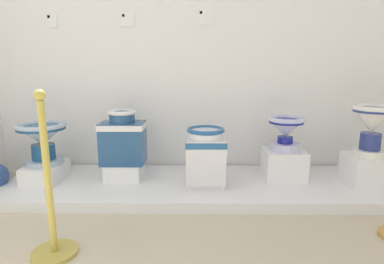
{
  "coord_description": "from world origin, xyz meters",
  "views": [
    {
      "loc": [
        1.99,
        -0.53,
        1.09
      ],
      "look_at": [
        1.95,
        2.15,
        0.54
      ],
      "focal_mm": 29.67,
      "sensor_mm": 36.0,
      "label": 1
    }
  ],
  "objects_px": {
    "antique_toilet_rightmost": "(206,153)",
    "plinth_block_leftmost": "(284,164)",
    "antique_toilet_leftmost": "(286,129)",
    "plinth_block_broad_patterned": "(367,169)",
    "plinth_block_rightmost": "(205,182)",
    "info_placard_second": "(128,20)",
    "stanchion_post_near_left": "(51,211)",
    "antique_toilet_broad_patterned": "(372,123)",
    "info_placard_first": "(52,21)",
    "info_placard_third": "(205,17)",
    "antique_toilet_tall_cobalt": "(123,137)",
    "antique_toilet_squat_floral": "(42,137)",
    "plinth_block_squat_floral": "(46,172)",
    "plinth_block_tall_cobalt": "(124,170)"
  },
  "relations": [
    {
      "from": "antique_toilet_rightmost",
      "to": "stanchion_post_near_left",
      "type": "height_order",
      "value": "stanchion_post_near_left"
    },
    {
      "from": "info_placard_third",
      "to": "plinth_block_tall_cobalt",
      "type": "bearing_deg",
      "value": -151.15
    },
    {
      "from": "antique_toilet_rightmost",
      "to": "info_placard_first",
      "type": "distance_m",
      "value": 1.94
    },
    {
      "from": "antique_toilet_squat_floral",
      "to": "info_placard_second",
      "type": "xyz_separation_m",
      "value": [
        0.7,
        0.47,
        1.05
      ]
    },
    {
      "from": "plinth_block_rightmost",
      "to": "info_placard_second",
      "type": "xyz_separation_m",
      "value": [
        -0.74,
        0.55,
        1.42
      ]
    },
    {
      "from": "info_placard_third",
      "to": "stanchion_post_near_left",
      "type": "bearing_deg",
      "value": -121.81
    },
    {
      "from": "antique_toilet_rightmost",
      "to": "info_placard_third",
      "type": "xyz_separation_m",
      "value": [
        0.01,
        0.55,
        1.18
      ]
    },
    {
      "from": "plinth_block_rightmost",
      "to": "antique_toilet_rightmost",
      "type": "bearing_deg",
      "value": 0.0
    },
    {
      "from": "antique_toilet_squat_floral",
      "to": "antique_toilet_rightmost",
      "type": "bearing_deg",
      "value": -3.38
    },
    {
      "from": "plinth_block_broad_patterned",
      "to": "antique_toilet_broad_patterned",
      "type": "bearing_deg",
      "value": 0.0
    },
    {
      "from": "antique_toilet_rightmost",
      "to": "plinth_block_leftmost",
      "type": "distance_m",
      "value": 0.75
    },
    {
      "from": "plinth_block_tall_cobalt",
      "to": "info_placard_first",
      "type": "relative_size",
      "value": 2.56
    },
    {
      "from": "antique_toilet_squat_floral",
      "to": "plinth_block_squat_floral",
      "type": "bearing_deg",
      "value": 180.0
    },
    {
      "from": "info_placard_first",
      "to": "antique_toilet_squat_floral",
      "type": "bearing_deg",
      "value": -86.15
    },
    {
      "from": "antique_toilet_tall_cobalt",
      "to": "info_placard_third",
      "type": "bearing_deg",
      "value": 28.85
    },
    {
      "from": "antique_toilet_broad_patterned",
      "to": "info_placard_first",
      "type": "distance_m",
      "value": 3.05
    },
    {
      "from": "plinth_block_leftmost",
      "to": "info_placard_first",
      "type": "height_order",
      "value": "info_placard_first"
    },
    {
      "from": "plinth_block_rightmost",
      "to": "antique_toilet_rightmost",
      "type": "relative_size",
      "value": 0.69
    },
    {
      "from": "plinth_block_broad_patterned",
      "to": "info_placard_second",
      "type": "xyz_separation_m",
      "value": [
        -2.14,
        0.52,
        1.32
      ]
    },
    {
      "from": "antique_toilet_tall_cobalt",
      "to": "plinth_block_leftmost",
      "type": "relative_size",
      "value": 1.35
    },
    {
      "from": "antique_toilet_squat_floral",
      "to": "plinth_block_leftmost",
      "type": "bearing_deg",
      "value": 2.03
    },
    {
      "from": "plinth_block_leftmost",
      "to": "plinth_block_tall_cobalt",
      "type": "bearing_deg",
      "value": -179.43
    },
    {
      "from": "plinth_block_squat_floral",
      "to": "plinth_block_rightmost",
      "type": "height_order",
      "value": "plinth_block_squat_floral"
    },
    {
      "from": "antique_toilet_squat_floral",
      "to": "info_placard_second",
      "type": "height_order",
      "value": "info_placard_second"
    },
    {
      "from": "plinth_block_squat_floral",
      "to": "plinth_block_broad_patterned",
      "type": "distance_m",
      "value": 2.84
    },
    {
      "from": "info_placard_second",
      "to": "stanchion_post_near_left",
      "type": "relative_size",
      "value": 0.13
    },
    {
      "from": "info_placard_second",
      "to": "plinth_block_broad_patterned",
      "type": "bearing_deg",
      "value": -13.58
    },
    {
      "from": "antique_toilet_squat_floral",
      "to": "antique_toilet_leftmost",
      "type": "xyz_separation_m",
      "value": [
        2.15,
        0.08,
        0.06
      ]
    },
    {
      "from": "antique_toilet_leftmost",
      "to": "plinth_block_squat_floral",
      "type": "bearing_deg",
      "value": -177.97
    },
    {
      "from": "info_placard_third",
      "to": "plinth_block_rightmost",
      "type": "bearing_deg",
      "value": -90.55
    },
    {
      "from": "antique_toilet_squat_floral",
      "to": "plinth_block_tall_cobalt",
      "type": "distance_m",
      "value": 0.77
    },
    {
      "from": "plinth_block_tall_cobalt",
      "to": "plinth_block_leftmost",
      "type": "bearing_deg",
      "value": 0.57
    },
    {
      "from": "plinth_block_broad_patterned",
      "to": "info_placard_first",
      "type": "distance_m",
      "value": 3.2
    },
    {
      "from": "plinth_block_broad_patterned",
      "to": "stanchion_post_near_left",
      "type": "relative_size",
      "value": 0.36
    },
    {
      "from": "plinth_block_leftmost",
      "to": "stanchion_post_near_left",
      "type": "height_order",
      "value": "stanchion_post_near_left"
    },
    {
      "from": "plinth_block_leftmost",
      "to": "plinth_block_squat_floral",
      "type": "bearing_deg",
      "value": -177.97
    },
    {
      "from": "plinth_block_broad_patterned",
      "to": "info_placard_second",
      "type": "relative_size",
      "value": 2.7
    },
    {
      "from": "antique_toilet_broad_patterned",
      "to": "info_placard_third",
      "type": "distance_m",
      "value": 1.76
    },
    {
      "from": "plinth_block_leftmost",
      "to": "plinth_block_rightmost",
      "type": "bearing_deg",
      "value": -167.36
    },
    {
      "from": "info_placard_third",
      "to": "info_placard_first",
      "type": "bearing_deg",
      "value": -180.0
    },
    {
      "from": "antique_toilet_leftmost",
      "to": "plinth_block_broad_patterned",
      "type": "bearing_deg",
      "value": -10.21
    },
    {
      "from": "antique_toilet_rightmost",
      "to": "antique_toilet_tall_cobalt",
      "type": "bearing_deg",
      "value": 168.75
    },
    {
      "from": "antique_toilet_broad_patterned",
      "to": "info_placard_third",
      "type": "bearing_deg",
      "value": 159.72
    },
    {
      "from": "plinth_block_tall_cobalt",
      "to": "info_placard_first",
      "type": "bearing_deg",
      "value": 150.74
    },
    {
      "from": "antique_toilet_squat_floral",
      "to": "info_placard_first",
      "type": "relative_size",
      "value": 3.41
    },
    {
      "from": "stanchion_post_near_left",
      "to": "antique_toilet_leftmost",
      "type": "bearing_deg",
      "value": 33.76
    },
    {
      "from": "antique_toilet_rightmost",
      "to": "plinth_block_broad_patterned",
      "type": "xyz_separation_m",
      "value": [
        1.41,
        0.04,
        -0.16
      ]
    },
    {
      "from": "plinth_block_tall_cobalt",
      "to": "plinth_block_broad_patterned",
      "type": "xyz_separation_m",
      "value": [
        2.14,
        -0.11,
        0.05
      ]
    },
    {
      "from": "antique_toilet_leftmost",
      "to": "info_placard_second",
      "type": "bearing_deg",
      "value": 164.86
    },
    {
      "from": "plinth_block_squat_floral",
      "to": "antique_toilet_rightmost",
      "type": "distance_m",
      "value": 1.45
    }
  ]
}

